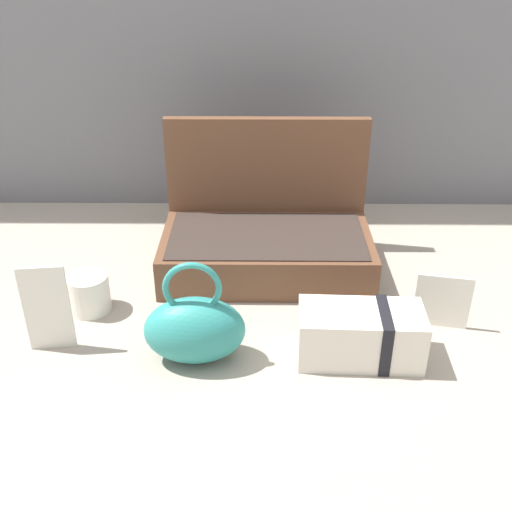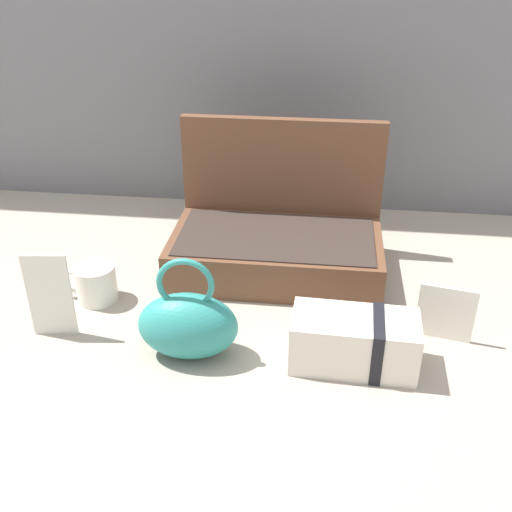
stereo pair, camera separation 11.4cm
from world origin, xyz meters
name	(u,v)px [view 1 (the left image)]	position (x,y,z in m)	size (l,w,h in m)	color
ground_plane	(245,313)	(0.00, 0.00, 0.00)	(6.00, 6.00, 0.00)	#9E9384
open_suitcase	(267,237)	(0.04, 0.20, 0.07)	(0.47, 0.28, 0.32)	brown
teal_pouch_handbag	(195,328)	(-0.09, -0.15, 0.07)	(0.19, 0.11, 0.21)	teal
cream_toiletry_bag	(362,335)	(0.22, -0.14, 0.05)	(0.23, 0.12, 0.10)	silver
coffee_mug	(88,293)	(-0.32, 0.01, 0.04)	(0.12, 0.09, 0.08)	silver
info_card_left	(442,301)	(0.39, -0.04, 0.06)	(0.11, 0.01, 0.11)	white
poster_card_right	(47,309)	(-0.36, -0.12, 0.09)	(0.09, 0.01, 0.18)	silver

